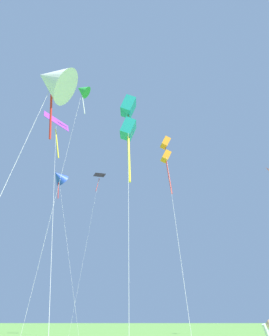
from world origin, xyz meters
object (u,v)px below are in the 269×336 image
kite_purple_streamer (56,128)px  kite_green_small (82,91)px  kite_black_large (98,182)px  kite_teal_box (128,120)px  kite_orange_box (166,151)px  kite_white_distant (53,81)px  kite_blue_delta (59,177)px

kite_purple_streamer → kite_green_small: size_ratio=0.61×
kite_black_large → kite_green_small: (0.40, -18.36, 1.52)m
kite_green_small → kite_teal_box: kite_green_small is taller
kite_black_large → kite_green_small: kite_green_small is taller
kite_orange_box → kite_white_distant: bearing=-129.4°
kite_blue_delta → kite_orange_box: size_ratio=1.44×
kite_white_distant → kite_teal_box: 3.52m
kite_blue_delta → kite_teal_box: bearing=-69.6°
kite_purple_streamer → kite_teal_box: kite_purple_streamer is taller
kite_orange_box → kite_teal_box: (-1.99, -4.56, -0.65)m
kite_green_small → kite_blue_delta: bearing=112.1°
kite_blue_delta → kite_teal_box: (7.66, -20.63, -5.51)m
kite_blue_delta → kite_purple_streamer: size_ratio=1.26×
kite_white_distant → kite_black_large: bearing=93.1°
kite_teal_box → kite_purple_streamer: bearing=136.1°
kite_purple_streamer → kite_orange_box: bearing=5.5°
kite_black_large → kite_purple_streamer: bearing=-88.6°
kite_green_small → kite_white_distant: size_ratio=1.79×
kite_orange_box → kite_white_distant: 7.90m
kite_purple_streamer → kite_white_distant: bearing=-78.8°
kite_orange_box → kite_white_distant: size_ratio=0.96×
kite_blue_delta → kite_purple_streamer: (3.55, -16.66, -3.70)m
kite_white_distant → kite_teal_box: (3.03, 1.55, -0.90)m
kite_black_large → kite_teal_box: kite_black_large is taller
kite_orange_box → kite_black_large: bearing=104.4°
kite_teal_box → kite_black_large: bearing=98.8°
kite_purple_streamer → kite_white_distant: size_ratio=1.10×
kite_blue_delta → kite_white_distant: bearing=-78.2°
kite_orange_box → kite_green_small: 14.12m
kite_purple_streamer → kite_teal_box: bearing=-43.9°
kite_green_small → kite_white_distant: 17.05m
kite_black_large → kite_teal_box: bearing=-81.2°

